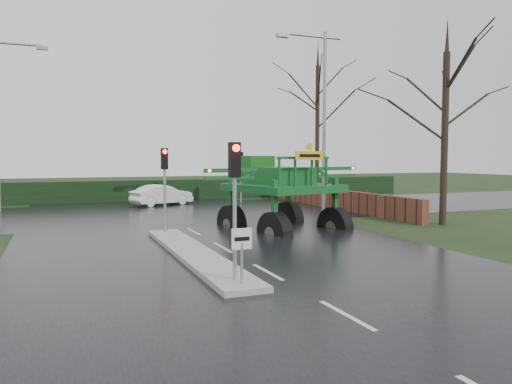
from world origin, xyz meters
name	(u,v)px	position (x,y,z in m)	size (l,w,h in m)	color
ground	(268,273)	(0.00, 0.00, 0.00)	(140.00, 140.00, 0.00)	black
road_main	(183,226)	(0.00, 10.00, 0.00)	(14.00, 80.00, 0.02)	black
road_cross	(158,213)	(0.00, 16.00, 0.01)	(80.00, 12.00, 0.02)	black
median_island	(194,254)	(-1.30, 3.00, 0.09)	(1.20, 10.00, 0.16)	gray
hedge_row	(137,191)	(0.00, 24.00, 0.75)	(44.00, 0.90, 1.50)	black
brick_wall	(320,197)	(10.50, 16.00, 0.60)	(0.40, 20.00, 1.20)	#592D1E
keep_left_sign	(242,247)	(-1.30, -1.50, 1.06)	(0.50, 0.07, 1.35)	gray
traffic_signal_near	(235,181)	(-1.30, -1.01, 2.59)	(0.26, 0.33, 3.52)	gray
traffic_signal_mid	(165,172)	(-1.30, 7.49, 2.59)	(0.26, 0.33, 3.52)	gray
traffic_signal_far	(241,166)	(6.50, 20.01, 2.59)	(0.26, 0.33, 3.52)	gray
street_light_right	(319,106)	(8.19, 12.00, 5.99)	(3.85, 0.30, 10.00)	gray
street_light_left_far	(2,108)	(-8.19, 20.00, 5.99)	(3.85, 0.30, 10.00)	gray
tree_right_near	(445,113)	(11.50, 6.00, 5.20)	(5.60, 5.60, 9.64)	black
tree_right_far	(317,113)	(13.00, 21.00, 6.50)	(7.00, 7.00, 12.05)	black
crop_sprayer	(271,180)	(2.89, 6.40, 2.23)	(8.25, 5.97, 4.71)	black
white_sedan	(162,205)	(1.03, 20.16, 0.00)	(1.42, 4.08, 1.35)	white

